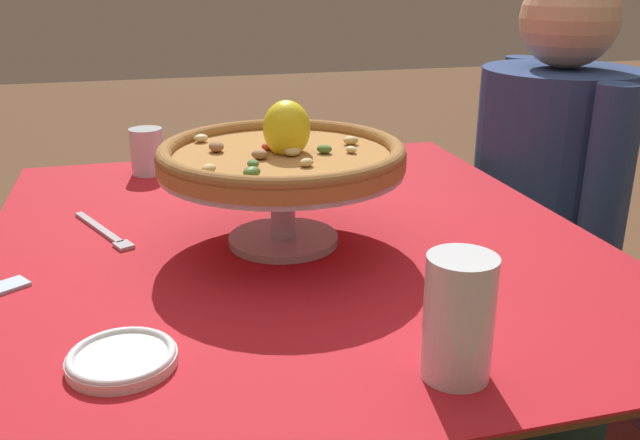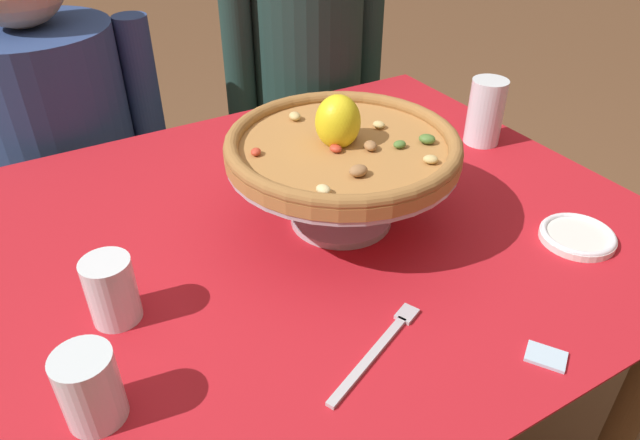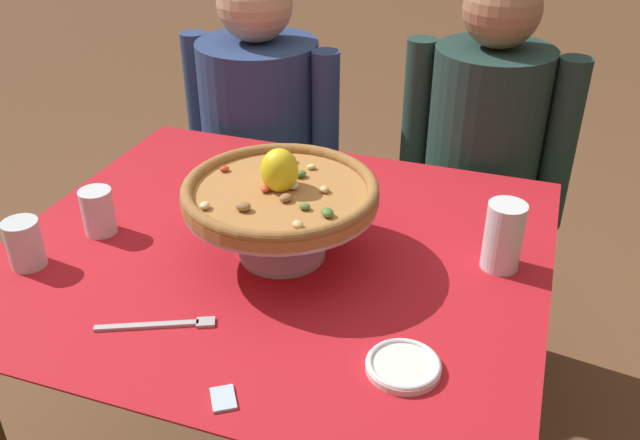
% 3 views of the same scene
% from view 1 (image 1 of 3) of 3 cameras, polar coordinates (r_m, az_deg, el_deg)
% --- Properties ---
extents(dining_table, '(1.08, 0.96, 0.76)m').
position_cam_1_polar(dining_table, '(1.16, -2.28, -6.79)').
color(dining_table, brown).
rests_on(dining_table, ground).
extents(pizza_stand, '(0.37, 0.37, 0.13)m').
position_cam_1_polar(pizza_stand, '(1.06, -3.16, 2.68)').
color(pizza_stand, '#B7B7C1').
rests_on(pizza_stand, dining_table).
extents(pizza, '(0.38, 0.38, 0.10)m').
position_cam_1_polar(pizza, '(1.04, -3.20, 5.60)').
color(pizza, '#AD753D').
rests_on(pizza, pizza_stand).
extents(water_glass_front_left, '(0.07, 0.07, 0.10)m').
position_cam_1_polar(water_glass_front_left, '(1.49, -14.22, 5.34)').
color(water_glass_front_left, silver).
rests_on(water_glass_front_left, dining_table).
extents(water_glass_side_right, '(0.07, 0.07, 0.14)m').
position_cam_1_polar(water_glass_side_right, '(0.74, 11.44, -8.64)').
color(water_glass_side_right, white).
rests_on(water_glass_side_right, dining_table).
extents(water_glass_side_left, '(0.07, 0.07, 0.10)m').
position_cam_1_polar(water_glass_side_left, '(1.44, -8.11, 5.28)').
color(water_glass_side_left, white).
rests_on(water_glass_side_left, dining_table).
extents(side_plate, '(0.12, 0.12, 0.02)m').
position_cam_1_polar(side_plate, '(0.79, -16.20, -11.01)').
color(side_plate, white).
rests_on(side_plate, dining_table).
extents(dinner_fork, '(0.19, 0.10, 0.01)m').
position_cam_1_polar(dinner_fork, '(1.18, -17.52, -0.98)').
color(dinner_fork, '#B7B7C1').
rests_on(dinner_fork, dining_table).
extents(sugar_packet, '(0.06, 0.06, 0.00)m').
position_cam_1_polar(sugar_packet, '(1.03, -24.58, -5.01)').
color(sugar_packet, silver).
rests_on(sugar_packet, dining_table).
extents(diner_left, '(0.51, 0.39, 1.18)m').
position_cam_1_polar(diner_left, '(1.74, 18.19, -0.86)').
color(diner_left, '#1E3833').
rests_on(diner_left, ground).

